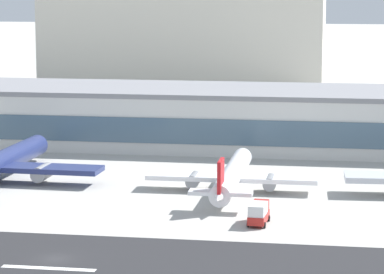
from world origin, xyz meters
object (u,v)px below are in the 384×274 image
object	(u,v)px
terminal_building	(253,118)
service_box_truck_0	(259,212)
distant_hotel_block	(184,12)
airliner_red_tail_gate_1	(231,177)

from	to	relation	value
terminal_building	service_box_truck_0	xyz separation A→B (m)	(7.68, -67.31, -4.47)
terminal_building	distant_hotel_block	size ratio (longest dim) A/B	1.65
airliner_red_tail_gate_1	service_box_truck_0	world-z (taller)	airliner_red_tail_gate_1
terminal_building	service_box_truck_0	bearing A→B (deg)	-83.49
terminal_building	airliner_red_tail_gate_1	size ratio (longest dim) A/B	3.93
airliner_red_tail_gate_1	service_box_truck_0	bearing A→B (deg)	-163.03
distant_hotel_block	airliner_red_tail_gate_1	world-z (taller)	distant_hotel_block
terminal_building	distant_hotel_block	distance (m)	124.43
distant_hotel_block	service_box_truck_0	distance (m)	191.51
terminal_building	airliner_red_tail_gate_1	world-z (taller)	terminal_building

